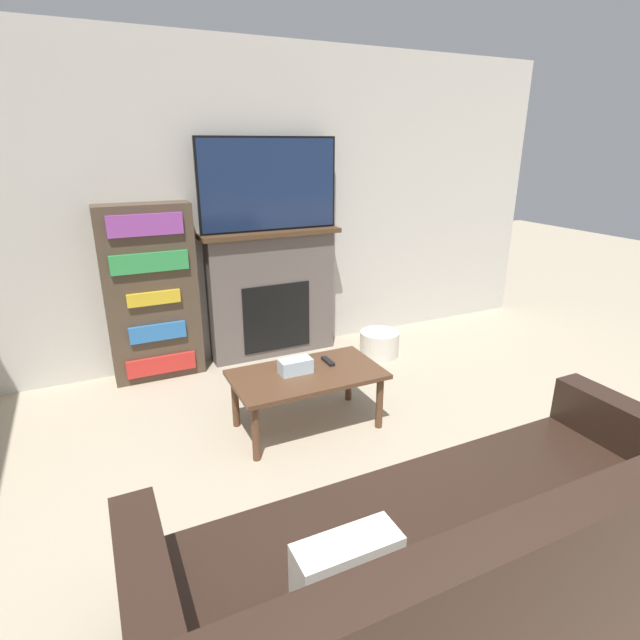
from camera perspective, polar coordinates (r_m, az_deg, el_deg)
The scene contains 9 objects.
wall_back at distance 4.53m, azimuth -8.25°, elevation 12.53°, with size 6.29×0.06×2.70m.
fireplace at distance 4.60m, azimuth -5.50°, elevation 3.02°, with size 1.26×0.28×1.17m.
tv at distance 4.41m, azimuth -5.82°, elevation 15.13°, with size 1.23×0.03×0.78m.
couch at distance 2.31m, azimuth 15.96°, elevation -25.70°, with size 2.49×1.00×0.85m.
coffee_table at distance 3.43m, azimuth -1.50°, elevation -6.82°, with size 1.02×0.57×0.42m.
tissue_box at distance 3.39m, azimuth -2.83°, elevation -5.26°, with size 0.22×0.12×0.10m.
remote_control at distance 3.55m, azimuth 0.91°, elevation -4.73°, with size 0.04×0.15×0.02m.
bookshelf at distance 4.31m, azimuth -18.70°, elevation 2.87°, with size 0.73×0.29×1.45m.
storage_basket at distance 4.71m, azimuth 6.79°, elevation -2.69°, with size 0.36×0.36×0.23m.
Camera 1 is at (-1.33, -0.62, 1.89)m, focal length 28.00 mm.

